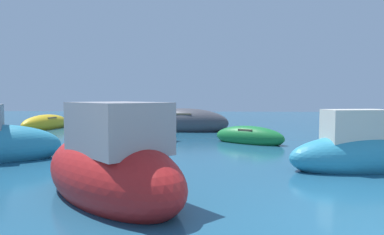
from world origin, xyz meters
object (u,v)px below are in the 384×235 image
(moored_boat_5, at_px, (249,137))
(moored_boat_9, at_px, (111,168))
(moored_boat_8, at_px, (46,124))
(moored_boat_0, at_px, (365,153))
(moored_boat_4, at_px, (184,123))
(moored_boat_1, at_px, (142,136))

(moored_boat_5, bearing_deg, moored_boat_9, -81.60)
(moored_boat_8, bearing_deg, moored_boat_0, -118.41)
(moored_boat_0, bearing_deg, moored_boat_4, 108.43)
(moored_boat_9, bearing_deg, moored_boat_1, -36.62)
(moored_boat_1, bearing_deg, moored_boat_5, -29.10)
(moored_boat_1, relative_size, moored_boat_8, 0.77)
(moored_boat_0, xyz_separation_m, moored_boat_5, (-2.60, 5.08, -0.19))
(moored_boat_5, bearing_deg, moored_boat_0, -31.09)
(moored_boat_1, height_order, moored_boat_8, moored_boat_1)
(moored_boat_0, xyz_separation_m, moored_boat_8, (-14.37, 10.72, -0.14))
(moored_boat_0, height_order, moored_boat_5, moored_boat_0)
(moored_boat_4, xyz_separation_m, moored_boat_5, (3.18, -4.99, -0.20))
(moored_boat_4, xyz_separation_m, moored_boat_9, (-0.31, -13.05, 0.13))
(moored_boat_1, bearing_deg, moored_boat_4, 42.05)
(moored_boat_4, height_order, moored_boat_9, moored_boat_9)
(moored_boat_0, relative_size, moored_boat_4, 0.87)
(moored_boat_5, distance_m, moored_boat_8, 13.05)
(moored_boat_1, relative_size, moored_boat_4, 0.63)
(moored_boat_0, bearing_deg, moored_boat_8, 131.86)
(moored_boat_1, relative_size, moored_boat_5, 1.03)
(moored_boat_4, bearing_deg, moored_boat_8, 2.05)
(moored_boat_4, xyz_separation_m, moored_boat_8, (-8.59, 0.65, -0.15))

